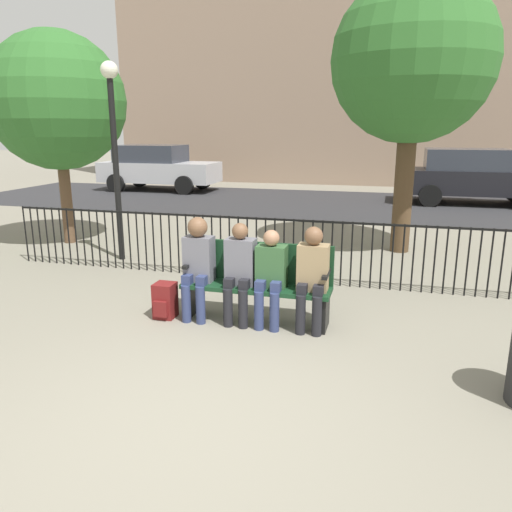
{
  "coord_description": "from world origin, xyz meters",
  "views": [
    {
      "loc": [
        1.44,
        -3.09,
        2.22
      ],
      "look_at": [
        0.0,
        2.24,
        0.8
      ],
      "focal_mm": 35.0,
      "sensor_mm": 36.0,
      "label": 1
    }
  ],
  "objects_px": {
    "seated_person_0": "(198,262)",
    "seated_person_1": "(240,268)",
    "seated_person_2": "(270,273)",
    "tree_0": "(413,62)",
    "parked_car_1": "(157,167)",
    "park_bench": "(258,280)",
    "backpack": "(165,301)",
    "lamp_post": "(113,130)",
    "parked_car_0": "(473,176)",
    "seated_person_3": "(312,273)",
    "tree_1": "(57,102)"
  },
  "relations": [
    {
      "from": "seated_person_3",
      "to": "backpack",
      "type": "xyz_separation_m",
      "value": [
        -1.75,
        -0.11,
        -0.45
      ]
    },
    {
      "from": "backpack",
      "to": "lamp_post",
      "type": "distance_m",
      "value": 3.62
    },
    {
      "from": "seated_person_1",
      "to": "tree_0",
      "type": "relative_size",
      "value": 0.25
    },
    {
      "from": "tree_1",
      "to": "parked_car_0",
      "type": "distance_m",
      "value": 11.53
    },
    {
      "from": "seated_person_0",
      "to": "seated_person_2",
      "type": "bearing_deg",
      "value": -0.42
    },
    {
      "from": "seated_person_2",
      "to": "backpack",
      "type": "height_order",
      "value": "seated_person_2"
    },
    {
      "from": "seated_person_1",
      "to": "seated_person_0",
      "type": "bearing_deg",
      "value": 179.71
    },
    {
      "from": "tree_0",
      "to": "backpack",
      "type": "bearing_deg",
      "value": -123.16
    },
    {
      "from": "seated_person_3",
      "to": "tree_0",
      "type": "distance_m",
      "value": 4.99
    },
    {
      "from": "backpack",
      "to": "lamp_post",
      "type": "xyz_separation_m",
      "value": [
        -1.92,
        2.34,
        1.98
      ]
    },
    {
      "from": "lamp_post",
      "to": "parked_car_0",
      "type": "xyz_separation_m",
      "value": [
        6.77,
        8.53,
        -1.34
      ]
    },
    {
      "from": "seated_person_2",
      "to": "seated_person_3",
      "type": "distance_m",
      "value": 0.48
    },
    {
      "from": "tree_0",
      "to": "seated_person_3",
      "type": "bearing_deg",
      "value": -103.69
    },
    {
      "from": "seated_person_2",
      "to": "lamp_post",
      "type": "xyz_separation_m",
      "value": [
        -3.2,
        2.24,
        1.56
      ]
    },
    {
      "from": "lamp_post",
      "to": "seated_person_2",
      "type": "bearing_deg",
      "value": -35.01
    },
    {
      "from": "seated_person_2",
      "to": "tree_0",
      "type": "distance_m",
      "value": 5.12
    },
    {
      "from": "seated_person_0",
      "to": "seated_person_1",
      "type": "relative_size",
      "value": 1.04
    },
    {
      "from": "seated_person_3",
      "to": "parked_car_1",
      "type": "bearing_deg",
      "value": 123.09
    },
    {
      "from": "seated_person_1",
      "to": "parked_car_1",
      "type": "xyz_separation_m",
      "value": [
        -6.59,
        11.41,
        0.19
      ]
    },
    {
      "from": "park_bench",
      "to": "seated_person_1",
      "type": "height_order",
      "value": "seated_person_1"
    },
    {
      "from": "seated_person_2",
      "to": "lamp_post",
      "type": "bearing_deg",
      "value": 144.99
    },
    {
      "from": "park_bench",
      "to": "backpack",
      "type": "height_order",
      "value": "park_bench"
    },
    {
      "from": "seated_person_0",
      "to": "lamp_post",
      "type": "relative_size",
      "value": 0.38
    },
    {
      "from": "backpack",
      "to": "tree_0",
      "type": "height_order",
      "value": "tree_0"
    },
    {
      "from": "seated_person_1",
      "to": "seated_person_2",
      "type": "distance_m",
      "value": 0.37
    },
    {
      "from": "park_bench",
      "to": "seated_person_2",
      "type": "height_order",
      "value": "seated_person_2"
    },
    {
      "from": "park_bench",
      "to": "lamp_post",
      "type": "height_order",
      "value": "lamp_post"
    },
    {
      "from": "lamp_post",
      "to": "tree_1",
      "type": "bearing_deg",
      "value": 151.65
    },
    {
      "from": "seated_person_0",
      "to": "tree_0",
      "type": "relative_size",
      "value": 0.26
    },
    {
      "from": "backpack",
      "to": "seated_person_1",
      "type": "bearing_deg",
      "value": 6.62
    },
    {
      "from": "tree_1",
      "to": "tree_0",
      "type": "bearing_deg",
      "value": 8.62
    },
    {
      "from": "seated_person_0",
      "to": "seated_person_1",
      "type": "height_order",
      "value": "seated_person_0"
    },
    {
      "from": "seated_person_0",
      "to": "tree_1",
      "type": "bearing_deg",
      "value": 141.83
    },
    {
      "from": "tree_0",
      "to": "parked_car_0",
      "type": "relative_size",
      "value": 1.13
    },
    {
      "from": "seated_person_1",
      "to": "seated_person_3",
      "type": "distance_m",
      "value": 0.84
    },
    {
      "from": "seated_person_1",
      "to": "tree_0",
      "type": "bearing_deg",
      "value": 65.83
    },
    {
      "from": "park_bench",
      "to": "seated_person_2",
      "type": "xyz_separation_m",
      "value": [
        0.18,
        -0.13,
        0.13
      ]
    },
    {
      "from": "tree_0",
      "to": "lamp_post",
      "type": "xyz_separation_m",
      "value": [
        -4.68,
        -1.87,
        -1.12
      ]
    },
    {
      "from": "backpack",
      "to": "lamp_post",
      "type": "bearing_deg",
      "value": 129.4
    },
    {
      "from": "tree_0",
      "to": "seated_person_2",
      "type": "bearing_deg",
      "value": -109.75
    },
    {
      "from": "seated_person_2",
      "to": "backpack",
      "type": "relative_size",
      "value": 2.62
    },
    {
      "from": "lamp_post",
      "to": "parked_car_1",
      "type": "distance_m",
      "value": 10.01
    },
    {
      "from": "seated_person_0",
      "to": "seated_person_3",
      "type": "distance_m",
      "value": 1.36
    },
    {
      "from": "seated_person_3",
      "to": "parked_car_1",
      "type": "distance_m",
      "value": 13.62
    },
    {
      "from": "parked_car_0",
      "to": "parked_car_1",
      "type": "xyz_separation_m",
      "value": [
        -10.53,
        0.65,
        0.0
      ]
    },
    {
      "from": "seated_person_2",
      "to": "backpack",
      "type": "bearing_deg",
      "value": -175.45
    },
    {
      "from": "parked_car_1",
      "to": "seated_person_2",
      "type": "bearing_deg",
      "value": -58.63
    },
    {
      "from": "tree_1",
      "to": "parked_car_1",
      "type": "distance_m",
      "value": 8.73
    },
    {
      "from": "parked_car_0",
      "to": "seated_person_0",
      "type": "bearing_deg",
      "value": -112.49
    },
    {
      "from": "seated_person_3",
      "to": "parked_car_1",
      "type": "xyz_separation_m",
      "value": [
        -7.44,
        11.41,
        0.18
      ]
    }
  ]
}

